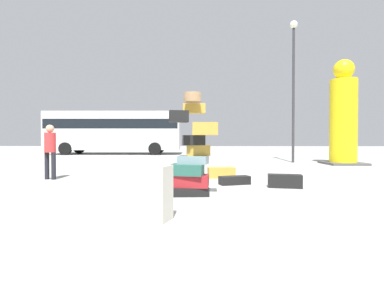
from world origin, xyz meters
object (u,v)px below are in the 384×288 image
Objects in this scene: suitcase_black_right_side at (235,180)px; yellow_dummy_statue at (343,118)px; suitcase_tower at (192,156)px; person_bearded_onlooker at (50,147)px; suitcase_black_left_side at (285,181)px; parked_bus at (115,130)px; suitcase_tan_behind_tower at (221,173)px; lamp_post at (294,72)px; suitcase_cream_upright_blue at (161,193)px.

suitcase_black_right_side is 8.26m from yellow_dummy_statue.
person_bearded_onlooker is at bearing 152.01° from suitcase_tower.
yellow_dummy_statue is at bearing 64.54° from suitcase_black_left_side.
suitcase_tower is 0.21× the size of parked_bus.
suitcase_tower is 2.74m from suitcase_tan_behind_tower.
yellow_dummy_statue is (5.57, 5.78, 1.98)m from suitcase_black_right_side.
parked_bus is 1.45× the size of lamp_post.
suitcase_tan_behind_tower is at bearing 17.82° from person_bearded_onlooker.
suitcase_cream_upright_blue is 4.53m from suitcase_tan_behind_tower.
suitcase_cream_upright_blue is at bearing -72.94° from parked_bus.
suitcase_black_right_side is at bearing -118.49° from lamp_post.
yellow_dummy_statue is (4.46, 6.21, 1.94)m from suitcase_black_left_side.
suitcase_cream_upright_blue is (-0.40, -1.82, -0.41)m from suitcase_tower.
person_bearded_onlooker is at bearing 152.76° from suitcase_black_right_side.
yellow_dummy_statue is at bearing 32.28° from suitcase_tan_behind_tower.
suitcase_tower is 1.83m from suitcase_black_right_side.
lamp_post reaches higher than parked_bus.
yellow_dummy_statue reaches higher than suitcase_black_right_side.
lamp_post is at bearing -35.85° from parked_bus.
suitcase_cream_upright_blue is (-1.41, -3.17, 0.28)m from suitcase_black_right_side.
parked_bus is at bearing 146.44° from yellow_dummy_statue.
suitcase_tower is 0.44× the size of yellow_dummy_statue.
suitcase_tan_behind_tower is (-1.34, 1.63, 0.00)m from suitcase_black_left_side.
person_bearded_onlooker reaches higher than suitcase_cream_upright_blue.
suitcase_tan_behind_tower is 8.02m from lamp_post.
yellow_dummy_statue is at bearing 72.04° from suitcase_cream_upright_blue.
lamp_post reaches higher than suitcase_cream_upright_blue.
suitcase_black_right_side is 5.17m from person_bearded_onlooker.
suitcase_cream_upright_blue is at bearing -132.38° from suitcase_black_right_side.
person_bearded_onlooker is 0.22× the size of lamp_post.
parked_bus is (-6.22, 15.62, 1.04)m from suitcase_tower.
suitcase_tan_behind_tower is (1.18, 4.37, -0.23)m from suitcase_cream_upright_blue.
yellow_dummy_statue is at bearing -34.96° from parked_bus.
parked_bus is at bearing 112.17° from suitcase_tan_behind_tower.
suitcase_cream_upright_blue is at bearing -111.11° from suitcase_tan_behind_tower.
suitcase_cream_upright_blue is 0.99× the size of suitcase_tan_behind_tower.
suitcase_tower is 16.85m from parked_bus.
suitcase_black_left_side and suitcase_tan_behind_tower have the same top height.
parked_bus is at bearing 111.70° from suitcase_tower.
suitcase_tan_behind_tower is 0.08× the size of parked_bus.
person_bearded_onlooker is (-6.15, 1.22, 0.76)m from suitcase_black_left_side.
parked_bus is (-7.23, 14.27, 1.73)m from suitcase_black_right_side.
suitcase_cream_upright_blue is at bearing -122.39° from suitcase_black_left_side.
suitcase_tower is 2.72× the size of suitcase_black_left_side.
lamp_post is at bearing 82.89° from suitcase_cream_upright_blue.
lamp_post is at bearing 48.96° from suitcase_tan_behind_tower.
lamp_post reaches higher than suitcase_black_left_side.
yellow_dummy_statue is at bearing 27.67° from suitcase_black_right_side.
suitcase_tower is 2.40m from suitcase_black_left_side.
suitcase_cream_upright_blue reaches higher than suitcase_tan_behind_tower.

